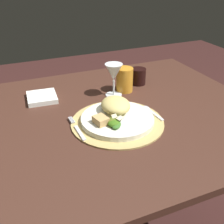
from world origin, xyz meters
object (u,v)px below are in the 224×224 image
dining_table (103,147)px  dark_tumbler (138,76)px  amber_tumbler (125,80)px  fork (78,129)px  spoon (150,111)px  napkin (42,97)px  dinner_plate (117,119)px  wine_glass (114,74)px

dining_table → dark_tumbler: dark_tumbler is taller
amber_tumbler → fork: bearing=-140.4°
dining_table → dark_tumbler: bearing=39.5°
dining_table → spoon: 0.24m
spoon → napkin: size_ratio=1.00×
dinner_plate → dark_tumbler: size_ratio=3.49×
fork → amber_tumbler: amber_tumbler is taller
wine_glass → dark_tumbler: size_ratio=1.88×
dinner_plate → amber_tumbler: bearing=59.7°
dining_table → wine_glass: size_ratio=8.90×
amber_tumbler → dining_table: bearing=-134.9°
napkin → dark_tumbler: dark_tumbler is taller
dining_table → dinner_plate: bearing=-67.5°
dinner_plate → spoon: (0.15, 0.02, -0.01)m
napkin → amber_tumbler: amber_tumbler is taller
napkin → wine_glass: wine_glass is taller
dinner_plate → dark_tumbler: (0.24, 0.29, 0.02)m
amber_tumbler → spoon: bearing=-88.8°
dining_table → amber_tumbler: amber_tumbler is taller
wine_glass → amber_tumbler: (0.06, 0.03, -0.05)m
dinner_plate → wine_glass: size_ratio=1.85×
dining_table → fork: 0.21m
spoon → wine_glass: (-0.07, 0.20, 0.09)m
dinner_plate → napkin: (-0.21, 0.30, -0.01)m
wine_glass → dining_table: bearing=-126.5°
dinner_plate → napkin: 0.37m
dark_tumbler → napkin: bearing=178.8°
dinner_plate → spoon: size_ratio=2.07×
fork → spoon: bearing=3.7°
amber_tumbler → dark_tumbler: size_ratio=1.42×
dining_table → wine_glass: 0.31m
wine_glass → dinner_plate: bearing=-110.0°
wine_glass → dark_tumbler: bearing=24.5°
amber_tumbler → wine_glass: bearing=-158.3°
dinner_plate → fork: dinner_plate is taller
dark_tumbler → spoon: bearing=-108.4°
dark_tumbler → fork: bearing=-143.3°
fork → dark_tumbler: dark_tumbler is taller
fork → spoon: 0.30m
dinner_plate → napkin: size_ratio=2.08×
dinner_plate → amber_tumbler: (0.14, 0.24, 0.04)m
dark_tumbler → wine_glass: bearing=-155.5°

